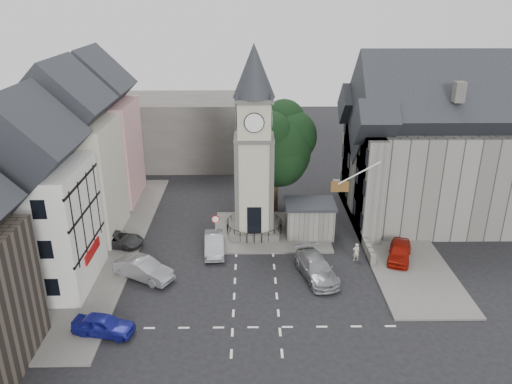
{
  "coord_description": "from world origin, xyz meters",
  "views": [
    {
      "loc": [
        -0.34,
        -31.73,
        19.9
      ],
      "look_at": [
        0.13,
        5.0,
        5.08
      ],
      "focal_mm": 35.0,
      "sensor_mm": 36.0,
      "label": 1
    }
  ],
  "objects_px": {
    "clock_tower": "(254,144)",
    "car_east_red": "(400,252)",
    "stone_shelter": "(309,219)",
    "pedestrian": "(356,252)",
    "car_west_blue": "(104,325)"
  },
  "relations": [
    {
      "from": "clock_tower",
      "to": "stone_shelter",
      "type": "xyz_separation_m",
      "value": [
        4.8,
        -0.49,
        -6.57
      ]
    },
    {
      "from": "stone_shelter",
      "to": "car_east_red",
      "type": "bearing_deg",
      "value": -33.89
    },
    {
      "from": "car_east_red",
      "to": "stone_shelter",
      "type": "bearing_deg",
      "value": 165.9
    },
    {
      "from": "car_west_blue",
      "to": "car_east_red",
      "type": "relative_size",
      "value": 0.93
    },
    {
      "from": "car_east_red",
      "to": "pedestrian",
      "type": "distance_m",
      "value": 3.49
    },
    {
      "from": "car_east_red",
      "to": "pedestrian",
      "type": "bearing_deg",
      "value": -158.69
    },
    {
      "from": "car_west_blue",
      "to": "pedestrian",
      "type": "distance_m",
      "value": 19.64
    },
    {
      "from": "stone_shelter",
      "to": "car_west_blue",
      "type": "relative_size",
      "value": 1.11
    },
    {
      "from": "stone_shelter",
      "to": "clock_tower",
      "type": "bearing_deg",
      "value": 174.16
    },
    {
      "from": "clock_tower",
      "to": "car_east_red",
      "type": "xyz_separation_m",
      "value": [
        11.5,
        -4.99,
        -7.41
      ]
    },
    {
      "from": "car_east_red",
      "to": "clock_tower",
      "type": "bearing_deg",
      "value": 176.33
    },
    {
      "from": "stone_shelter",
      "to": "car_west_blue",
      "type": "bearing_deg",
      "value": -136.64
    },
    {
      "from": "stone_shelter",
      "to": "pedestrian",
      "type": "bearing_deg",
      "value": -55.02
    },
    {
      "from": "clock_tower",
      "to": "car_west_blue",
      "type": "distance_m",
      "value": 18.48
    },
    {
      "from": "clock_tower",
      "to": "car_east_red",
      "type": "relative_size",
      "value": 3.91
    }
  ]
}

